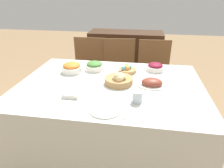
{
  "coord_description": "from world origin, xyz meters",
  "views": [
    {
      "loc": [
        0.26,
        -1.58,
        1.54
      ],
      "look_at": [
        0.03,
        -0.09,
        0.81
      ],
      "focal_mm": 32.0,
      "sensor_mm": 36.0,
      "label": 1
    }
  ],
  "objects_px": {
    "spoon": "(130,112)",
    "butter_dish": "(71,95)",
    "chair_far_left": "(88,70)",
    "sideboard": "(125,59)",
    "chair_far_center": "(119,72)",
    "chair_far_right": "(154,74)",
    "drinking_cup": "(137,97)",
    "egg_basket": "(127,70)",
    "fork": "(86,108)",
    "bread_basket": "(119,79)",
    "beet_salad_bowl": "(155,67)",
    "dinner_plate": "(105,109)",
    "green_salad_bowl": "(94,66)",
    "carrot_bowl": "(72,68)",
    "ham_platter": "(152,83)",
    "knife": "(126,111)"
  },
  "relations": [
    {
      "from": "spoon",
      "to": "butter_dish",
      "type": "xyz_separation_m",
      "value": [
        -0.47,
        0.14,
        0.01
      ]
    },
    {
      "from": "chair_far_left",
      "to": "sideboard",
      "type": "bearing_deg",
      "value": 57.44
    },
    {
      "from": "chair_far_center",
      "to": "chair_far_right",
      "type": "distance_m",
      "value": 0.46
    },
    {
      "from": "drinking_cup",
      "to": "chair_far_center",
      "type": "bearing_deg",
      "value": 103.34
    },
    {
      "from": "egg_basket",
      "to": "fork",
      "type": "height_order",
      "value": "egg_basket"
    },
    {
      "from": "egg_basket",
      "to": "butter_dish",
      "type": "relative_size",
      "value": 1.39
    },
    {
      "from": "bread_basket",
      "to": "beet_salad_bowl",
      "type": "relative_size",
      "value": 1.44
    },
    {
      "from": "beet_salad_bowl",
      "to": "spoon",
      "type": "height_order",
      "value": "beet_salad_bowl"
    },
    {
      "from": "dinner_plate",
      "to": "butter_dish",
      "type": "relative_size",
      "value": 1.84
    },
    {
      "from": "chair_far_center",
      "to": "beet_salad_bowl",
      "type": "height_order",
      "value": "chair_far_center"
    },
    {
      "from": "egg_basket",
      "to": "green_salad_bowl",
      "type": "xyz_separation_m",
      "value": [
        -0.34,
        0.01,
        0.02
      ]
    },
    {
      "from": "green_salad_bowl",
      "to": "carrot_bowl",
      "type": "bearing_deg",
      "value": -156.17
    },
    {
      "from": "carrot_bowl",
      "to": "fork",
      "type": "xyz_separation_m",
      "value": [
        0.32,
        -0.63,
        -0.04
      ]
    },
    {
      "from": "carrot_bowl",
      "to": "sideboard",
      "type": "bearing_deg",
      "value": 73.63
    },
    {
      "from": "ham_platter",
      "to": "drinking_cup",
      "type": "bearing_deg",
      "value": -111.2
    },
    {
      "from": "bread_basket",
      "to": "carrot_bowl",
      "type": "height_order",
      "value": "bread_basket"
    },
    {
      "from": "chair_far_right",
      "to": "beet_salad_bowl",
      "type": "xyz_separation_m",
      "value": [
        -0.03,
        -0.53,
        0.3
      ]
    },
    {
      "from": "chair_far_left",
      "to": "butter_dish",
      "type": "relative_size",
      "value": 7.29
    },
    {
      "from": "carrot_bowl",
      "to": "spoon",
      "type": "relative_size",
      "value": 1.03
    },
    {
      "from": "chair_far_left",
      "to": "green_salad_bowl",
      "type": "bearing_deg",
      "value": -67.61
    },
    {
      "from": "sideboard",
      "to": "butter_dish",
      "type": "bearing_deg",
      "value": -97.54
    },
    {
      "from": "chair_far_left",
      "to": "carrot_bowl",
      "type": "relative_size",
      "value": 4.55
    },
    {
      "from": "chair_far_right",
      "to": "bread_basket",
      "type": "xyz_separation_m",
      "value": [
        -0.36,
        -0.9,
        0.3
      ]
    },
    {
      "from": "bread_basket",
      "to": "ham_platter",
      "type": "xyz_separation_m",
      "value": [
        0.29,
        0.01,
        -0.02
      ]
    },
    {
      "from": "beet_salad_bowl",
      "to": "carrot_bowl",
      "type": "bearing_deg",
      "value": -168.51
    },
    {
      "from": "sideboard",
      "to": "butter_dish",
      "type": "xyz_separation_m",
      "value": [
        -0.25,
        -1.9,
        0.33
      ]
    },
    {
      "from": "ham_platter",
      "to": "beet_salad_bowl",
      "type": "bearing_deg",
      "value": 83.56
    },
    {
      "from": "chair_far_center",
      "to": "beet_salad_bowl",
      "type": "relative_size",
      "value": 5.41
    },
    {
      "from": "dinner_plate",
      "to": "spoon",
      "type": "distance_m",
      "value": 0.17
    },
    {
      "from": "chair_far_center",
      "to": "drinking_cup",
      "type": "height_order",
      "value": "chair_far_center"
    },
    {
      "from": "chair_far_center",
      "to": "egg_basket",
      "type": "relative_size",
      "value": 5.26
    },
    {
      "from": "chair_far_left",
      "to": "spoon",
      "type": "xyz_separation_m",
      "value": [
        0.67,
        -1.33,
        0.26
      ]
    },
    {
      "from": "green_salad_bowl",
      "to": "beet_salad_bowl",
      "type": "xyz_separation_m",
      "value": [
        0.62,
        0.08,
        -0.0
      ]
    },
    {
      "from": "chair_far_right",
      "to": "knife",
      "type": "distance_m",
      "value": 1.38
    },
    {
      "from": "bread_basket",
      "to": "fork",
      "type": "bearing_deg",
      "value": -113.2
    },
    {
      "from": "fork",
      "to": "carrot_bowl",
      "type": "bearing_deg",
      "value": 117.08
    },
    {
      "from": "bread_basket",
      "to": "egg_basket",
      "type": "height_order",
      "value": "bread_basket"
    },
    {
      "from": "beet_salad_bowl",
      "to": "dinner_plate",
      "type": "height_order",
      "value": "beet_salad_bowl"
    },
    {
      "from": "spoon",
      "to": "butter_dish",
      "type": "distance_m",
      "value": 0.49
    },
    {
      "from": "carrot_bowl",
      "to": "butter_dish",
      "type": "distance_m",
      "value": 0.52
    },
    {
      "from": "chair_far_center",
      "to": "carrot_bowl",
      "type": "relative_size",
      "value": 4.55
    },
    {
      "from": "chair_far_center",
      "to": "drinking_cup",
      "type": "relative_size",
      "value": 10.75
    },
    {
      "from": "dinner_plate",
      "to": "fork",
      "type": "xyz_separation_m",
      "value": [
        -0.14,
        0.0,
        -0.0
      ]
    },
    {
      "from": "bread_basket",
      "to": "beet_salad_bowl",
      "type": "height_order",
      "value": "bread_basket"
    },
    {
      "from": "chair_far_center",
      "to": "chair_far_left",
      "type": "relative_size",
      "value": 1.0
    },
    {
      "from": "sideboard",
      "to": "spoon",
      "type": "distance_m",
      "value": 2.08
    },
    {
      "from": "spoon",
      "to": "green_salad_bowl",
      "type": "bearing_deg",
      "value": 119.96
    },
    {
      "from": "spoon",
      "to": "drinking_cup",
      "type": "xyz_separation_m",
      "value": [
        0.04,
        0.14,
        0.04
      ]
    },
    {
      "from": "bread_basket",
      "to": "drinking_cup",
      "type": "relative_size",
      "value": 2.86
    },
    {
      "from": "ham_platter",
      "to": "dinner_plate",
      "type": "relative_size",
      "value": 1.17
    }
  ]
}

